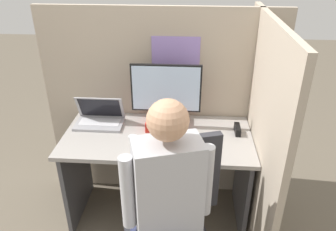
{
  "coord_description": "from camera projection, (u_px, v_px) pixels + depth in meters",
  "views": [
    {
      "loc": [
        0.22,
        -1.66,
        1.96
      ],
      "look_at": [
        0.09,
        0.16,
        0.99
      ],
      "focal_mm": 35.0,
      "sensor_mm": 36.0,
      "label": 1
    }
  ],
  "objects": [
    {
      "name": "cubicle_panel_back",
      "position": [
        162.0,
        107.0,
        2.62
      ],
      "size": [
        1.85,
        0.05,
        1.58
      ],
      "color": "tan",
      "rests_on": "ground"
    },
    {
      "name": "cubicle_panel_right",
      "position": [
        259.0,
        138.0,
        2.21
      ],
      "size": [
        0.04,
        1.28,
        1.58
      ],
      "color": "tan",
      "rests_on": "ground"
    },
    {
      "name": "desk",
      "position": [
        158.0,
        157.0,
        2.43
      ],
      "size": [
        1.35,
        0.65,
        0.74
      ],
      "color": "#9E9993",
      "rests_on": "ground"
    },
    {
      "name": "paper_box",
      "position": [
        166.0,
        121.0,
        2.45
      ],
      "size": [
        0.28,
        0.25,
        0.07
      ],
      "color": "red",
      "rests_on": "desk"
    },
    {
      "name": "monitor",
      "position": [
        166.0,
        91.0,
        2.34
      ],
      "size": [
        0.5,
        0.17,
        0.41
      ],
      "color": "black",
      "rests_on": "paper_box"
    },
    {
      "name": "laptop",
      "position": [
        100.0,
        119.0,
        2.46
      ],
      "size": [
        0.36,
        0.22,
        0.22
      ],
      "color": "#99999E",
      "rests_on": "desk"
    },
    {
      "name": "mouse",
      "position": [
        133.0,
        137.0,
        2.29
      ],
      "size": [
        0.07,
        0.05,
        0.03
      ],
      "color": "silver",
      "rests_on": "desk"
    },
    {
      "name": "stapler",
      "position": [
        237.0,
        129.0,
        2.36
      ],
      "size": [
        0.04,
        0.13,
        0.05
      ],
      "color": "black",
      "rests_on": "desk"
    },
    {
      "name": "carrot_toy",
      "position": [
        163.0,
        144.0,
        2.19
      ],
      "size": [
        0.05,
        0.12,
        0.05
      ],
      "color": "orange",
      "rests_on": "desk"
    },
    {
      "name": "office_chair",
      "position": [
        174.0,
        221.0,
        1.9
      ],
      "size": [
        0.58,
        0.62,
        1.01
      ],
      "color": "#2D2D33",
      "rests_on": "ground"
    },
    {
      "name": "person",
      "position": [
        164.0,
        204.0,
        1.66
      ],
      "size": [
        0.46,
        0.46,
        1.35
      ],
      "color": "#282D4C",
      "rests_on": "ground"
    }
  ]
}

